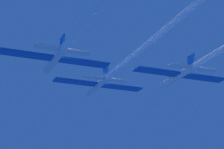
% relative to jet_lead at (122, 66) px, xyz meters
% --- Properties ---
extents(jet_lead, '(20.67, 55.05, 3.42)m').
position_rel_jet_lead_xyz_m(jet_lead, '(0.00, 0.00, 0.00)').
color(jet_lead, silver).
extents(jet_left_wing, '(20.67, 58.52, 3.42)m').
position_rel_jet_lead_xyz_m(jet_left_wing, '(-13.76, -15.84, -0.76)').
color(jet_left_wing, silver).
extents(jet_right_wing, '(20.67, 57.26, 3.42)m').
position_rel_jet_lead_xyz_m(jet_right_wing, '(12.82, -15.28, -0.55)').
color(jet_right_wing, silver).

